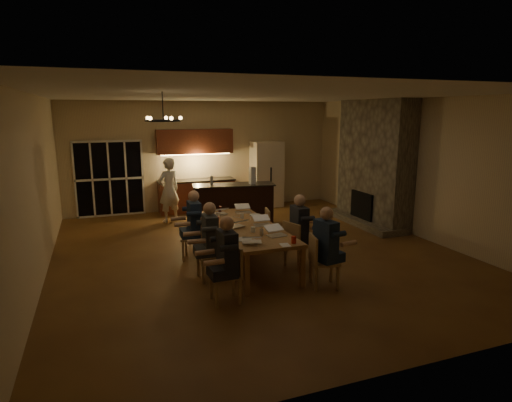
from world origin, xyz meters
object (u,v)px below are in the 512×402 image
at_px(person_right_near, 325,248).
at_px(can_right, 260,218).
at_px(standing_person, 169,190).
at_px(redcup_near, 294,240).
at_px(chair_right_mid, 299,244).
at_px(laptop_e, 219,209).
at_px(dining_table, 246,244).
at_px(redcup_mid, 217,220).
at_px(bar_island, 234,205).
at_px(person_left_mid, 210,241).
at_px(plate_near, 272,230).
at_px(plate_far, 255,215).
at_px(plate_left, 244,240).
at_px(bar_blender, 252,176).
at_px(mug_front, 253,229).
at_px(can_silver, 262,232).
at_px(can_cola, 220,209).
at_px(person_left_near, 227,261).
at_px(person_right_mid, 299,230).
at_px(refrigerator, 267,174).
at_px(chair_left_near, 225,274).
at_px(chandelier, 163,121).
at_px(bar_bottle, 212,181).
at_px(mug_mid, 242,216).
at_px(chair_left_far, 193,237).
at_px(laptop_f, 243,208).
at_px(person_left_far, 195,225).
at_px(chair_right_far, 277,230).
at_px(mug_back, 218,215).
at_px(chair_right_near, 324,261).
at_px(laptop_d, 262,220).
at_px(laptop_b, 277,230).
at_px(chair_left_mid, 210,254).
at_px(laptop_c, 235,221).
at_px(laptop_a, 252,236).

bearing_deg(person_right_near, can_right, 4.56).
xyz_separation_m(standing_person, redcup_near, (1.23, -5.12, -0.05)).
bearing_deg(chair_right_mid, laptop_e, 14.69).
bearing_deg(dining_table, redcup_mid, 139.48).
xyz_separation_m(bar_island, person_left_mid, (-1.47, -3.33, 0.15)).
relative_size(plate_near, plate_far, 1.03).
height_order(can_right, plate_left, can_right).
height_order(dining_table, bar_blender, bar_blender).
bearing_deg(redcup_near, mug_front, 114.82).
bearing_deg(can_silver, can_cola, 95.22).
xyz_separation_m(person_left_near, person_right_mid, (1.76, 1.14, 0.00)).
distance_m(refrigerator, chair_left_near, 6.99).
height_order(person_left_near, chandelier, chandelier).
relative_size(plate_left, bar_bottle, 1.15).
xyz_separation_m(person_left_near, laptop_e, (0.62, 2.71, 0.17)).
relative_size(mug_mid, redcup_mid, 0.83).
bearing_deg(refrigerator, person_left_near, -116.69).
relative_size(redcup_near, can_silver, 1.00).
xyz_separation_m(plate_near, plate_left, (-0.69, -0.40, 0.00)).
bearing_deg(chair_left_far, refrigerator, 161.13).
bearing_deg(laptop_f, person_left_far, -154.39).
height_order(chair_right_far, can_silver, chair_right_far).
bearing_deg(mug_back, chair_right_near, -63.55).
xyz_separation_m(chair_left_near, person_left_near, (0.02, -0.07, 0.24)).
bearing_deg(can_cola, chair_right_near, -70.79).
height_order(person_left_near, can_right, person_left_near).
height_order(person_left_mid, laptop_d, person_left_mid).
bearing_deg(bar_blender, laptop_b, -112.02).
xyz_separation_m(person_left_far, standing_person, (0.00, 3.14, 0.17)).
xyz_separation_m(mug_back, plate_far, (0.78, -0.13, -0.04)).
distance_m(person_left_mid, redcup_near, 1.46).
distance_m(chandelier, plate_left, 2.37).
distance_m(chair_left_near, laptop_b, 1.41).
bearing_deg(can_cola, dining_table, -83.50).
bearing_deg(person_left_far, dining_table, 54.59).
bearing_deg(chair_left_mid, plate_far, 133.00).
distance_m(chair_left_far, can_cola, 1.11).
relative_size(laptop_c, redcup_near, 2.67).
bearing_deg(laptop_f, plate_far, -55.95).
distance_m(can_cola, plate_left, 2.21).
height_order(dining_table, plate_far, plate_far).
xyz_separation_m(laptop_b, laptop_f, (0.01, 1.87, 0.00)).
height_order(person_right_mid, chandelier, chandelier).
relative_size(chair_right_far, mug_mid, 8.90).
height_order(laptop_c, can_right, laptop_c).
bearing_deg(can_right, laptop_a, -115.95).
bearing_deg(chair_right_far, plate_far, 79.07).
bearing_deg(bar_blender, mug_mid, -124.21).
bearing_deg(chair_left_mid, plate_left, 55.19).
distance_m(chair_right_far, person_left_far, 1.76).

